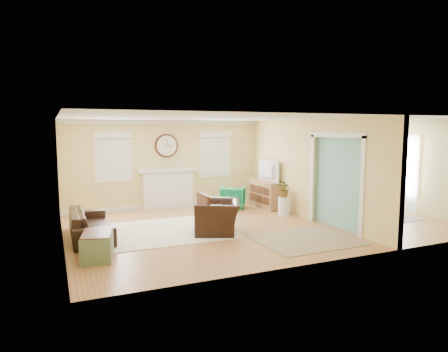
{
  "coord_description": "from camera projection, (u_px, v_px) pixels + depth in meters",
  "views": [
    {
      "loc": [
        -4.65,
        -8.56,
        2.34
      ],
      "look_at": [
        -0.8,
        0.3,
        1.2
      ],
      "focal_mm": 32.0,
      "sensor_mm": 36.0,
      "label": 1
    }
  ],
  "objects": [
    {
      "name": "floor",
      "position": [
        258.0,
        224.0,
        9.91
      ],
      "size": [
        9.0,
        9.0,
        0.0
      ],
      "primitive_type": "plane",
      "color": "#9A683D",
      "rests_on": "ground"
    },
    {
      "name": "wall_back",
      "position": [
        213.0,
        162.0,
        12.49
      ],
      "size": [
        9.0,
        0.02,
        2.6
      ],
      "primitive_type": "cube",
      "color": "#E9CA7A",
      "rests_on": "ground"
    },
    {
      "name": "wall_front",
      "position": [
        340.0,
        188.0,
        7.03
      ],
      "size": [
        9.0,
        0.02,
        2.6
      ],
      "primitive_type": "cube",
      "color": "#E9CA7A",
      "rests_on": "ground"
    },
    {
      "name": "wall_left",
      "position": [
        61.0,
        181.0,
        7.98
      ],
      "size": [
        0.02,
        6.0,
        2.6
      ],
      "primitive_type": "cube",
      "color": "#E9CA7A",
      "rests_on": "ground"
    },
    {
      "name": "wall_right",
      "position": [
        396.0,
        165.0,
        11.54
      ],
      "size": [
        0.02,
        6.0,
        2.6
      ],
      "primitive_type": "cube",
      "color": "#E9CA7A",
      "rests_on": "ground"
    },
    {
      "name": "ceiling",
      "position": [
        259.0,
        118.0,
        9.61
      ],
      "size": [
        9.0,
        6.0,
        0.02
      ],
      "primitive_type": "cube",
      "color": "white",
      "rests_on": "wall_back"
    },
    {
      "name": "partition",
      "position": [
        304.0,
        166.0,
        10.61
      ],
      "size": [
        0.17,
        6.0,
        2.6
      ],
      "color": "#E9CA7A",
      "rests_on": "ground"
    },
    {
      "name": "fireplace",
      "position": [
        168.0,
        188.0,
        11.87
      ],
      "size": [
        1.7,
        0.3,
        1.17
      ],
      "color": "white",
      "rests_on": "ground"
    },
    {
      "name": "wall_clock",
      "position": [
        167.0,
        146.0,
        11.8
      ],
      "size": [
        0.7,
        0.07,
        0.7
      ],
      "color": "#4D2412",
      "rests_on": "wall_back"
    },
    {
      "name": "window_left",
      "position": [
        113.0,
        153.0,
        11.2
      ],
      "size": [
        1.05,
        0.13,
        1.42
      ],
      "color": "white",
      "rests_on": "wall_back"
    },
    {
      "name": "window_right",
      "position": [
        215.0,
        151.0,
        12.43
      ],
      "size": [
        1.05,
        0.13,
        1.42
      ],
      "color": "white",
      "rests_on": "wall_back"
    },
    {
      "name": "french_doors",
      "position": [
        394.0,
        172.0,
        11.54
      ],
      "size": [
        0.06,
        1.7,
        2.2
      ],
      "color": "white",
      "rests_on": "ground"
    },
    {
      "name": "pendant",
      "position": [
        356.0,
        134.0,
        10.84
      ],
      "size": [
        0.3,
        0.3,
        0.55
      ],
      "color": "gold",
      "rests_on": "ceiling"
    },
    {
      "name": "rug_cream",
      "position": [
        165.0,
        231.0,
        9.18
      ],
      "size": [
        2.87,
        2.49,
        0.02
      ],
      "primitive_type": "cube",
      "rotation": [
        0.0,
        0.0,
        0.0
      ],
      "color": "#F3E8CC",
      "rests_on": "floor"
    },
    {
      "name": "rug_jute",
      "position": [
        306.0,
        240.0,
        8.45
      ],
      "size": [
        2.11,
        1.73,
        0.01
      ],
      "primitive_type": "cube",
      "rotation": [
        0.0,
        0.0,
        0.01
      ],
      "color": "#977E64",
      "rests_on": "floor"
    },
    {
      "name": "rug_grey",
      "position": [
        348.0,
        212.0,
        11.21
      ],
      "size": [
        2.46,
        3.07,
        0.01
      ],
      "primitive_type": "cube",
      "color": "slate",
      "rests_on": "floor"
    },
    {
      "name": "sofa",
      "position": [
        91.0,
        224.0,
        8.59
      ],
      "size": [
        0.83,
        2.08,
        0.61
      ],
      "primitive_type": "imported",
      "rotation": [
        0.0,
        0.0,
        1.56
      ],
      "color": "black",
      "rests_on": "floor"
    },
    {
      "name": "eames_chair",
      "position": [
        218.0,
        217.0,
        9.02
      ],
      "size": [
        1.35,
        1.42,
        0.73
      ],
      "primitive_type": "imported",
      "rotation": [
        0.0,
        0.0,
        -1.99
      ],
      "color": "black",
      "rests_on": "floor"
    },
    {
      "name": "green_chair",
      "position": [
        233.0,
        197.0,
        11.87
      ],
      "size": [
        0.95,
        0.96,
        0.64
      ],
      "primitive_type": "imported",
      "rotation": [
        0.0,
        0.0,
        2.58
      ],
      "color": "#146B3E",
      "rests_on": "floor"
    },
    {
      "name": "trunk",
      "position": [
        97.0,
        246.0,
        7.2
      ],
      "size": [
        0.67,
        0.93,
        0.49
      ],
      "color": "slate",
      "rests_on": "floor"
    },
    {
      "name": "credenza",
      "position": [
        266.0,
        194.0,
        11.93
      ],
      "size": [
        0.47,
        1.37,
        0.8
      ],
      "color": "#99764C",
      "rests_on": "floor"
    },
    {
      "name": "tv",
      "position": [
        266.0,
        171.0,
        11.84
      ],
      "size": [
        0.17,
        1.08,
        0.62
      ],
      "primitive_type": "imported",
      "rotation": [
        0.0,
        0.0,
        1.59
      ],
      "color": "black",
      "rests_on": "credenza"
    },
    {
      "name": "garden_stool",
      "position": [
        284.0,
        206.0,
        10.91
      ],
      "size": [
        0.33,
        0.33,
        0.49
      ],
      "primitive_type": "cylinder",
      "color": "white",
      "rests_on": "floor"
    },
    {
      "name": "potted_plant",
      "position": [
        284.0,
        189.0,
        10.85
      ],
      "size": [
        0.41,
        0.46,
        0.45
      ],
      "primitive_type": "imported",
      "rotation": [
        0.0,
        0.0,
        4.87
      ],
      "color": "#337F33",
      "rests_on": "garden_stool"
    },
    {
      "name": "dining_table",
      "position": [
        348.0,
        202.0,
        11.18
      ],
      "size": [
        1.34,
        1.9,
        0.61
      ],
      "primitive_type": "imported",
      "rotation": [
        0.0,
        0.0,
        1.81
      ],
      "color": "#4D2412",
      "rests_on": "floor"
    },
    {
      "name": "dining_chair_n",
      "position": [
        322.0,
        189.0,
        12.17
      ],
      "size": [
        0.4,
        0.4,
        0.87
      ],
      "color": "slate",
      "rests_on": "floor"
    },
    {
      "name": "dining_chair_s",
      "position": [
        379.0,
        198.0,
        10.23
      ],
      "size": [
        0.5,
        0.5,
        0.99
      ],
      "color": "slate",
      "rests_on": "floor"
    },
    {
      "name": "dining_chair_w",
      "position": [
        334.0,
        196.0,
        10.86
      ],
      "size": [
        0.46,
        0.46,
        0.88
      ],
      "color": "white",
      "rests_on": "floor"
    },
    {
      "name": "dining_chair_e",
      "position": [
        367.0,
        192.0,
        11.37
      ],
      "size": [
        0.48,
        0.48,
        0.95
      ],
      "color": "slate",
      "rests_on": "floor"
    }
  ]
}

